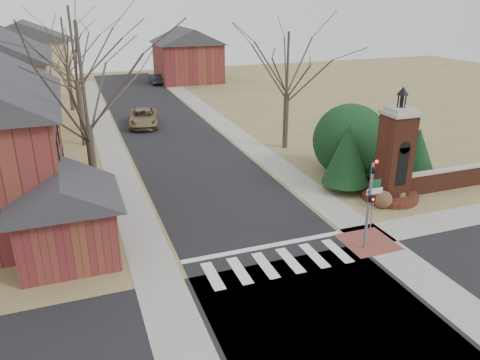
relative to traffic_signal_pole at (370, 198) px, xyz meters
name	(u,v)px	position (x,y,z in m)	size (l,w,h in m)	color
ground	(286,272)	(-4.30, -0.57, -2.59)	(120.00, 120.00, 0.00)	olive
main_street	(173,136)	(-4.30, 21.43, -2.58)	(8.00, 70.00, 0.01)	black
cross_street	(321,314)	(-4.30, -3.57, -2.58)	(120.00, 8.00, 0.01)	black
crosswalk_zone	(278,263)	(-4.30, 0.23, -2.58)	(8.00, 2.20, 0.02)	silver
stop_bar	(265,247)	(-4.30, 1.73, -2.58)	(8.00, 0.35, 0.02)	silver
sidewalk_right_main	(231,130)	(0.90, 21.43, -2.58)	(2.00, 60.00, 0.02)	gray
sidewalk_left	(109,142)	(-9.50, 21.43, -2.58)	(2.00, 60.00, 0.02)	gray
curb_apron	(368,242)	(0.50, 0.43, -2.57)	(2.40, 2.40, 0.02)	brown
traffic_signal_pole	(370,198)	(0.00, 0.00, 0.00)	(0.28, 0.41, 4.50)	slate
sign_post	(374,195)	(1.29, 1.41, -0.64)	(0.90, 0.07, 2.75)	slate
brick_gate_monument	(394,163)	(4.70, 4.42, -0.42)	(3.20, 3.20, 6.47)	#5E2A1B
brick_garden_wall	(453,178)	(9.20, 4.43, -1.93)	(7.50, 0.50, 1.30)	#5E2A1B
garage_left	(65,212)	(-12.82, 3.92, -0.35)	(4.80, 4.80, 4.29)	brown
house_distant_left	(26,55)	(-16.31, 47.42, 1.66)	(10.80, 8.80, 8.53)	tan
house_distant_right	(187,54)	(3.69, 47.42, 1.06)	(8.80, 8.80, 7.30)	brown
evergreen_near	(347,154)	(2.90, 6.43, -0.29)	(2.80, 2.80, 4.10)	#473D33
evergreen_mid	(382,138)	(6.20, 7.63, 0.01)	(3.40, 3.40, 4.70)	#473D33
evergreen_far	(417,150)	(8.20, 6.63, -0.69)	(2.40, 2.40, 3.30)	#473D33
evergreen_mass	(350,138)	(4.70, 8.93, -0.19)	(4.80, 4.80, 4.80)	black
bare_tree_0	(81,68)	(-11.30, 8.43, 5.11)	(8.05, 8.05, 11.15)	#473D33
bare_tree_1	(72,39)	(-11.30, 21.43, 5.44)	(8.40, 8.40, 11.64)	#473D33
bare_tree_2	(64,39)	(-11.80, 34.43, 4.44)	(7.35, 7.35, 10.19)	#473D33
bare_tree_3	(288,59)	(3.20, 15.43, 4.10)	(7.00, 7.00, 9.70)	#473D33
pickup_truck	(143,118)	(-6.00, 25.60, -1.84)	(2.47, 5.35, 1.49)	olive
distant_car	(156,79)	(-0.90, 46.78, -1.92)	(1.40, 4.02, 1.33)	#2F3236
dry_shrub_left	(383,199)	(3.54, 3.50, -2.09)	(0.99, 0.99, 0.99)	brown
dry_shrub_right	(399,194)	(5.00, 4.03, -2.18)	(0.82, 0.82, 0.82)	brown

